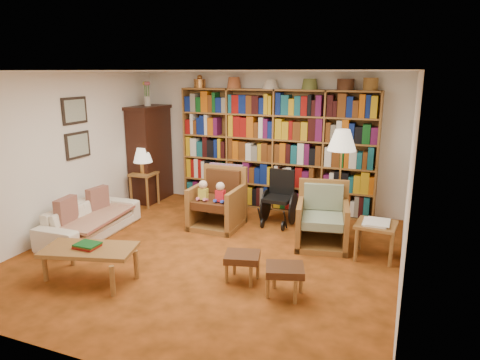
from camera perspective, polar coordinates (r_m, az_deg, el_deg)
The scene contains 23 objects.
floor at distance 6.13m, azimuth -3.94°, elevation -9.77°, with size 5.00×5.00×0.00m, color #AF511B.
ceiling at distance 5.61m, azimuth -4.39°, elevation 14.28°, with size 5.00×5.00×0.00m, color white.
wall_back at distance 8.03m, azimuth 3.65°, elevation 5.29°, with size 5.00×5.00×0.00m, color white.
wall_front at distance 3.74m, azimuth -21.10°, elevation -6.09°, with size 5.00×5.00×0.00m, color white.
wall_left at distance 7.18m, azimuth -22.47°, elevation 3.17°, with size 5.00×5.00×0.00m, color white.
wall_right at distance 5.19m, azimuth 21.55°, elevation -0.61°, with size 5.00×5.00×0.00m, color white.
bookshelf at distance 7.82m, azimuth 4.64°, elevation 4.44°, with size 3.60×0.30×2.42m.
curio_cabinet at distance 8.61m, azimuth -11.90°, elevation 3.62°, with size 0.50×0.95×2.40m.
framed_pictures at distance 7.32m, azimuth -21.00°, elevation 6.49°, with size 0.03×0.52×0.97m.
sofa at distance 7.09m, azimuth -19.29°, elevation -4.98°, with size 0.69×1.76×0.51m, color white.
sofa_throw at distance 7.05m, azimuth -19.01°, elevation -4.70°, with size 0.72×1.35×0.04m, color beige.
cushion_left at distance 7.37m, azimuth -18.42°, elevation -2.62°, with size 0.12×0.39×0.39m, color maroon.
cushion_right at distance 6.88m, azimuth -22.14°, elevation -4.13°, with size 0.13×0.41×0.41m, color maroon.
side_table_lamp at distance 8.32m, azimuth -12.67°, elevation -0.13°, with size 0.47×0.47×0.64m.
table_lamp at distance 8.22m, azimuth -12.85°, elevation 3.16°, with size 0.36×0.36×0.48m.
armchair_leather at distance 7.10m, azimuth -2.73°, elevation -2.92°, with size 0.78×0.83×0.99m.
armchair_sage at distance 6.46m, azimuth 11.07°, elevation -5.39°, with size 0.88×0.90×0.92m.
wheelchair at distance 7.23m, azimuth 5.27°, elevation -2.57°, with size 0.52×0.72×0.90m.
floor_lamp at distance 6.66m, azimuth 13.43°, elevation 4.63°, with size 0.44×0.44×1.65m.
side_table_papers at distance 6.12m, azimuth 17.66°, elevation -6.19°, with size 0.56×0.56×0.53m.
footstool_a at distance 5.27m, azimuth 0.31°, elevation -10.46°, with size 0.49×0.45×0.35m.
footstool_b at distance 4.97m, azimuth 6.00°, elevation -12.06°, with size 0.52×0.48×0.36m.
coffee_table at distance 5.57m, azimuth -19.44°, elevation -8.98°, with size 1.20×0.82×0.47m.
Camera 1 is at (2.45, -5.04, 2.49)m, focal length 32.00 mm.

